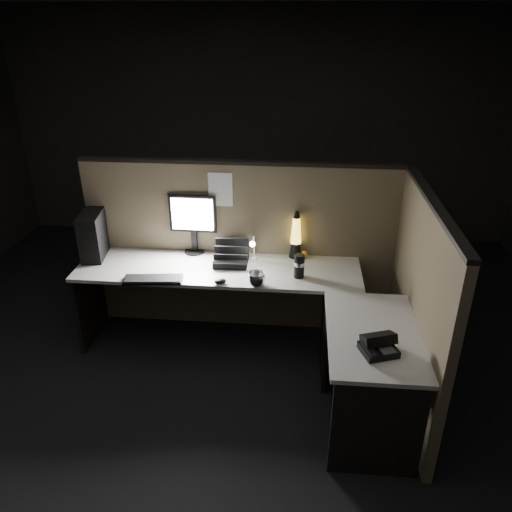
# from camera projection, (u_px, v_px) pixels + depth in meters

# --- Properties ---
(floor) EXTENTS (6.00, 6.00, 0.00)m
(floor) POSITION_uv_depth(u_px,v_px,m) (228.00, 389.00, 3.81)
(floor) COLOR black
(floor) RESTS_ON ground
(room_shell) EXTENTS (6.00, 6.00, 6.00)m
(room_shell) POSITION_uv_depth(u_px,v_px,m) (222.00, 186.00, 3.10)
(room_shell) COLOR silver
(room_shell) RESTS_ON ground
(partition_back) EXTENTS (2.66, 0.06, 1.50)m
(partition_back) POSITION_uv_depth(u_px,v_px,m) (241.00, 249.00, 4.31)
(partition_back) COLOR brown
(partition_back) RESTS_ON ground
(partition_right) EXTENTS (0.06, 1.66, 1.50)m
(partition_right) POSITION_uv_depth(u_px,v_px,m) (417.00, 307.00, 3.46)
(partition_right) COLOR brown
(partition_right) RESTS_ON ground
(desk) EXTENTS (2.60, 1.60, 0.73)m
(desk) POSITION_uv_depth(u_px,v_px,m) (255.00, 308.00, 3.77)
(desk) COLOR beige
(desk) RESTS_ON ground
(pc_tower) EXTENTS (0.22, 0.39, 0.38)m
(pc_tower) POSITION_uv_depth(u_px,v_px,m) (93.00, 235.00, 4.16)
(pc_tower) COLOR black
(pc_tower) RESTS_ON desk
(monitor) EXTENTS (0.40, 0.17, 0.51)m
(monitor) POSITION_uv_depth(u_px,v_px,m) (193.00, 218.00, 4.18)
(monitor) COLOR black
(monitor) RESTS_ON desk
(keyboard) EXTENTS (0.46, 0.20, 0.02)m
(keyboard) POSITION_uv_depth(u_px,v_px,m) (153.00, 280.00, 3.84)
(keyboard) COLOR black
(keyboard) RESTS_ON desk
(mouse) EXTENTS (0.11, 0.10, 0.04)m
(mouse) POSITION_uv_depth(u_px,v_px,m) (220.00, 281.00, 3.80)
(mouse) COLOR black
(mouse) RESTS_ON desk
(clip_lamp) EXTENTS (0.04, 0.18, 0.23)m
(clip_lamp) POSITION_uv_depth(u_px,v_px,m) (253.00, 249.00, 4.05)
(clip_lamp) COLOR white
(clip_lamp) RESTS_ON desk
(organizer) EXTENTS (0.28, 0.25, 0.21)m
(organizer) POSITION_uv_depth(u_px,v_px,m) (231.00, 257.00, 4.10)
(organizer) COLOR black
(organizer) RESTS_ON desk
(lava_lamp) EXTENTS (0.11, 0.11, 0.41)m
(lava_lamp) POSITION_uv_depth(u_px,v_px,m) (296.00, 238.00, 4.15)
(lava_lamp) COLOR black
(lava_lamp) RESTS_ON desk
(travel_mug) EXTENTS (0.08, 0.08, 0.19)m
(travel_mug) POSITION_uv_depth(u_px,v_px,m) (299.00, 266.00, 3.86)
(travel_mug) COLOR black
(travel_mug) RESTS_ON desk
(steel_mug) EXTENTS (0.17, 0.17, 0.11)m
(steel_mug) POSITION_uv_depth(u_px,v_px,m) (257.00, 279.00, 3.76)
(steel_mug) COLOR silver
(steel_mug) RESTS_ON desk
(figurine) EXTENTS (0.05, 0.05, 0.05)m
(figurine) POSITION_uv_depth(u_px,v_px,m) (304.00, 254.00, 4.17)
(figurine) COLOR orange
(figurine) RESTS_ON desk
(pinned_paper) EXTENTS (0.20, 0.00, 0.28)m
(pinned_paper) POSITION_uv_depth(u_px,v_px,m) (220.00, 190.00, 4.06)
(pinned_paper) COLOR white
(pinned_paper) RESTS_ON partition_back
(desk_phone) EXTENTS (0.25, 0.25, 0.12)m
(desk_phone) POSITION_uv_depth(u_px,v_px,m) (378.00, 345.00, 3.02)
(desk_phone) COLOR black
(desk_phone) RESTS_ON desk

